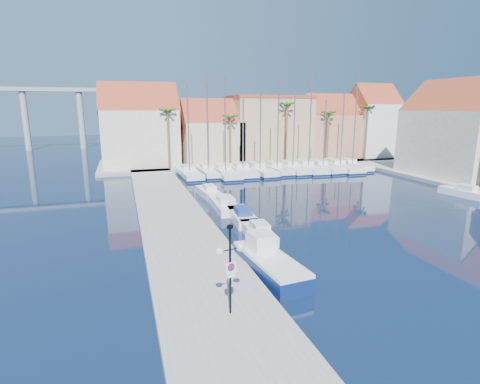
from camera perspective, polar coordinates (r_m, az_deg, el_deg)
The scene contains 32 objects.
ground at distance 23.76m, azimuth 18.07°, elevation -12.82°, with size 260.00×260.00×0.00m, color #081732.
quay_west at distance 32.47m, azimuth -9.70°, elevation -4.88°, with size 6.00×77.00×0.50m, color gray.
shore_north at distance 69.82m, azimuth 1.91°, elevation 4.78°, with size 54.00×16.00×0.50m, color gray.
lamp_post at distance 17.33m, azimuth -1.51°, elevation -9.71°, with size 1.47×0.65×4.40m.
fishing_boat at distance 23.39m, azimuth 4.39°, elevation -10.57°, with size 2.76×6.64×2.26m.
motorboat_west_0 at distance 29.39m, azimuth 2.77°, elevation -6.08°, with size 1.90×5.28×1.40m.
motorboat_west_1 at distance 33.64m, azimuth 0.28°, elevation -3.60°, with size 2.22×5.76×1.40m.
motorboat_west_2 at distance 37.53m, azimuth -2.39°, elevation -1.87°, with size 2.32×6.63×1.40m.
motorboat_west_3 at distance 43.10m, azimuth -4.83°, elevation 0.03°, with size 2.03×5.38×1.40m.
motorboat_east_1 at distance 49.91m, azimuth 30.86°, elevation 0.00°, with size 2.48×5.28×1.40m.
sailboat_0 at distance 55.34m, azimuth -7.80°, elevation 2.90°, with size 2.84×9.78×12.97m.
sailboat_1 at distance 56.20m, azimuth -4.96°, elevation 3.20°, with size 2.32×8.49×14.95m.
sailboat_2 at distance 55.64m, azimuth -2.36°, elevation 3.07°, with size 3.00×10.58×14.34m.
sailboat_3 at distance 57.10m, azimuth 0.33°, elevation 3.30°, with size 3.54×10.56×11.18m.
sailboat_4 at distance 57.56m, azimuth 2.83°, elevation 3.38°, with size 3.11×10.11×12.18m.
sailboat_5 at distance 58.76m, azimuth 5.47°, elevation 3.57°, with size 2.52×9.04×13.97m.
sailboat_6 at distance 59.83m, azimuth 7.82°, elevation 3.64°, with size 2.71×9.77×12.40m.
sailboat_7 at distance 60.89m, azimuth 10.15°, elevation 3.73°, with size 3.35×10.83×14.79m.
sailboat_8 at distance 61.69m, azimuth 12.24°, elevation 3.73°, with size 3.17×10.07×11.04m.
sailboat_9 at distance 63.40m, azimuth 14.71°, elevation 3.84°, with size 3.36×11.55×13.26m.
sailboat_10 at distance 64.76m, azimuth 16.45°, elevation 3.97°, with size 2.56×9.55×14.95m.
building_0 at distance 64.37m, azimuth -15.01°, elevation 9.29°, with size 12.30×9.00×13.50m.
building_1 at distance 66.09m, azimuth -4.40°, elevation 8.70°, with size 10.30×8.00×11.00m.
building_2 at distance 70.28m, azimuth 4.29°, elevation 9.73°, with size 14.20×10.20×11.50m.
building_3 at distance 74.70m, azimuth 13.28°, elevation 9.30°, with size 10.30×8.00×12.00m.
building_4 at distance 78.79m, azimuth 19.43°, elevation 9.90°, with size 8.30×8.00×14.00m.
building_6 at distance 61.08m, azimuth 30.28°, elevation 7.82°, with size 9.00×14.30×13.50m.
palm_0 at distance 59.62m, azimuth -11.00°, elevation 11.70°, with size 2.60×2.60×10.15m.
palm_1 at distance 61.61m, azimuth -1.52°, elevation 11.07°, with size 2.60×2.60×9.15m.
palm_2 at distance 65.05m, azimuth 7.19°, elevation 12.73°, with size 2.60×2.60×11.15m.
palm_3 at distance 68.77m, azimuth 13.35°, elevation 11.32°, with size 2.60×2.60×9.65m.
palm_4 at distance 73.14m, azimuth 18.91°, elevation 11.79°, with size 2.60×2.60×10.65m.
Camera 1 is at (-12.94, -17.21, 10.03)m, focal length 28.00 mm.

